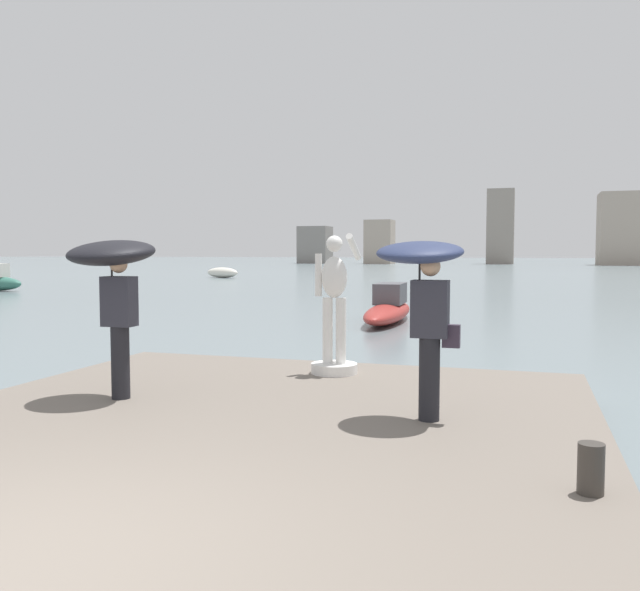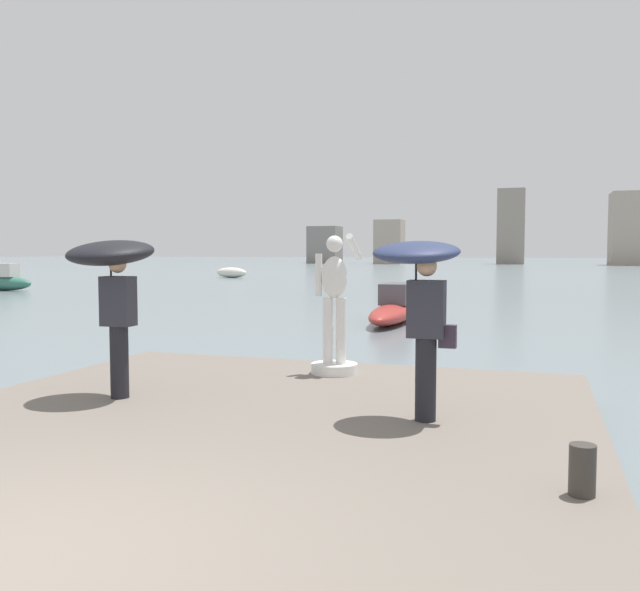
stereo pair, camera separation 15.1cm
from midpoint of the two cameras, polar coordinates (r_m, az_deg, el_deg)
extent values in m
plane|color=slate|center=(43.09, 14.27, 0.78)|extent=(400.00, 400.00, 0.00)
cube|color=#70665B|center=(6.17, -11.17, -14.99)|extent=(7.28, 10.29, 0.40)
cylinder|color=white|center=(9.78, 1.68, -6.25)|extent=(0.68, 0.68, 0.15)
cylinder|color=white|center=(9.73, 1.12, -3.01)|extent=(0.15, 0.15, 0.96)
cylinder|color=white|center=(9.67, 2.26, -3.05)|extent=(0.15, 0.15, 0.96)
ellipsoid|color=white|center=(9.64, 1.70, 1.58)|extent=(0.38, 0.26, 0.60)
sphere|color=white|center=(9.63, 1.70, 4.44)|extent=(0.24, 0.24, 0.24)
cylinder|color=white|center=(9.71, 0.34, 1.78)|extent=(0.10, 0.10, 0.62)
cylinder|color=white|center=(9.83, 3.38, 4.16)|extent=(0.10, 0.59, 0.40)
cylinder|color=black|center=(8.45, -16.31, -5.48)|extent=(0.22, 0.22, 0.88)
cube|color=#2D2D38|center=(8.37, -16.40, -0.47)|extent=(0.38, 0.25, 0.60)
sphere|color=tan|center=(8.35, -16.46, 2.58)|extent=(0.21, 0.21, 0.21)
cylinder|color=#262626|center=(8.45, -16.96, 1.48)|extent=(0.02, 0.02, 0.46)
ellipsoid|color=black|center=(8.44, -17.00, 3.52)|extent=(1.06, 1.09, 0.42)
cylinder|color=black|center=(7.13, 9.64, -7.08)|extent=(0.22, 0.22, 0.88)
cube|color=#2D2D38|center=(7.03, 9.70, -1.15)|extent=(0.38, 0.25, 0.60)
sphere|color=tan|center=(7.00, 9.74, 2.48)|extent=(0.21, 0.21, 0.21)
cylinder|color=#262626|center=(7.07, 8.82, 1.28)|extent=(0.02, 0.02, 0.49)
ellipsoid|color=navy|center=(7.06, 8.85, 3.69)|extent=(0.93, 0.95, 0.33)
cube|color=#332838|center=(7.05, 11.47, -3.45)|extent=(0.18, 0.10, 0.24)
cylinder|color=#38332D|center=(5.39, 22.31, -13.66)|extent=(0.19, 0.19, 0.38)
ellipsoid|color=#336B5B|center=(41.12, -25.38, 0.96)|extent=(3.91, 1.16, 0.82)
cube|color=beige|center=(40.89, -25.13, 1.98)|extent=(1.18, 0.80, 0.75)
ellipsoid|color=#9E2D28|center=(20.61, 6.54, -1.47)|extent=(1.30, 5.41, 0.59)
cube|color=#4C4C51|center=(20.96, 6.73, 0.17)|extent=(0.89, 1.64, 0.64)
ellipsoid|color=silver|center=(55.78, -7.52, 1.96)|extent=(3.49, 2.10, 0.86)
cube|color=gray|center=(122.99, 0.45, 4.35)|extent=(5.50, 4.98, 6.77)
cube|color=#A89989|center=(118.09, 6.00, 4.58)|extent=(4.77, 4.56, 7.70)
cube|color=gray|center=(120.34, 16.07, 5.69)|extent=(4.56, 4.44, 12.94)
cube|color=#A89989|center=(117.00, 25.75, 5.17)|extent=(8.80, 7.31, 11.52)
camera|label=1|loc=(0.08, -89.55, 0.03)|focal=37.38mm
camera|label=2|loc=(0.08, 90.45, -0.03)|focal=37.38mm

